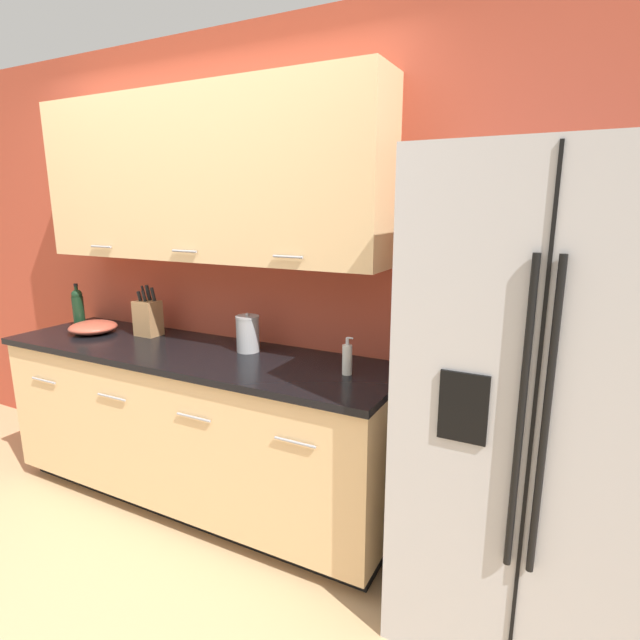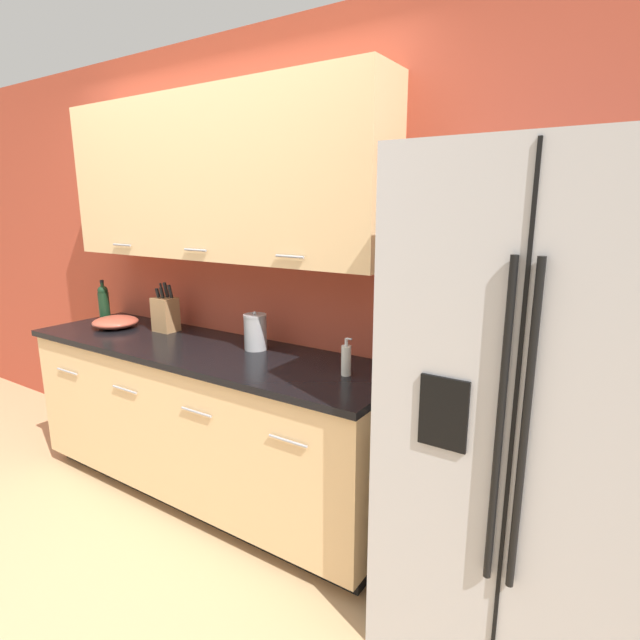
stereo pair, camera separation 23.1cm
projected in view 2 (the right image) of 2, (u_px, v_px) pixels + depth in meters
ground_plane at (26, 593)px, 2.22m from camera, size 14.00×14.00×0.00m
wall_back at (225, 243)px, 2.94m from camera, size 10.00×0.39×2.60m
counter_unit at (207, 421)px, 2.89m from camera, size 2.34×0.64×0.91m
refrigerator at (534, 416)px, 1.80m from camera, size 0.95×0.76×1.88m
knife_block at (165, 314)px, 3.10m from camera, size 0.14×0.11×0.31m
wine_bottle at (104, 302)px, 3.37m from camera, size 0.07×0.07×0.28m
soap_dispenser at (346, 360)px, 2.30m from camera, size 0.05×0.05×0.18m
steel_canister at (255, 332)px, 2.71m from camera, size 0.13×0.13×0.21m
mixing_bowl at (115, 322)px, 3.20m from camera, size 0.28×0.28×0.07m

